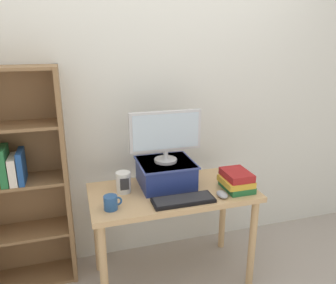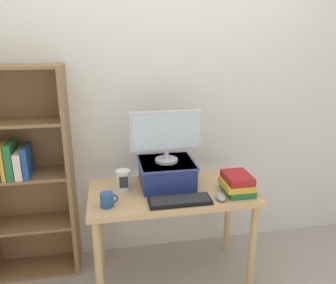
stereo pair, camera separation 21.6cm
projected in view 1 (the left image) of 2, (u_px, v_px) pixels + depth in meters
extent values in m
plane|color=#9E9389|center=(172.00, 276.00, 2.44)|extent=(12.00, 12.00, 0.00)
cube|color=silver|center=(155.00, 93.00, 2.47)|extent=(7.00, 0.08, 2.60)
cube|color=tan|center=(172.00, 192.00, 2.24)|extent=(1.12, 0.56, 0.04)
cylinder|color=tan|center=(104.00, 272.00, 1.99)|extent=(0.05, 0.05, 0.67)
cylinder|color=tan|center=(252.00, 243.00, 2.27)|extent=(0.05, 0.05, 0.67)
cylinder|color=tan|center=(97.00, 231.00, 2.41)|extent=(0.05, 0.05, 0.67)
cylinder|color=tan|center=(223.00, 211.00, 2.69)|extent=(0.05, 0.05, 0.67)
cube|color=olive|center=(66.00, 178.00, 2.27)|extent=(0.03, 0.28, 1.53)
cube|color=olive|center=(22.00, 175.00, 2.31)|extent=(0.63, 0.01, 1.53)
cube|color=olive|center=(33.00, 276.00, 2.42)|extent=(0.57, 0.27, 0.02)
cube|color=olive|center=(27.00, 231.00, 2.30)|extent=(0.57, 0.27, 0.02)
cube|color=olive|center=(19.00, 182.00, 2.19)|extent=(0.57, 0.27, 0.02)
cube|color=olive|center=(11.00, 126.00, 2.07)|extent=(0.57, 0.27, 0.02)
cube|color=olive|center=(3.00, 68.00, 1.97)|extent=(0.57, 0.27, 0.02)
cube|color=#236B38|center=(5.00, 165.00, 2.10)|extent=(0.04, 0.20, 0.25)
cube|color=silver|center=(14.00, 169.00, 2.13)|extent=(0.05, 0.20, 0.18)
cube|color=navy|center=(22.00, 166.00, 2.14)|extent=(0.04, 0.20, 0.22)
cube|color=navy|center=(166.00, 173.00, 2.29)|extent=(0.36, 0.34, 0.18)
cube|color=#334284|center=(166.00, 162.00, 2.26)|extent=(0.38, 0.36, 0.01)
cylinder|color=#B7B7BA|center=(166.00, 160.00, 2.26)|extent=(0.16, 0.16, 0.02)
cylinder|color=#B7B7BA|center=(166.00, 154.00, 2.25)|extent=(0.03, 0.03, 0.06)
cube|color=#B7B7BA|center=(166.00, 131.00, 2.20)|extent=(0.49, 0.04, 0.27)
cube|color=silver|center=(166.00, 132.00, 2.18)|extent=(0.46, 0.00, 0.24)
cube|color=black|center=(183.00, 200.00, 2.07)|extent=(0.40, 0.14, 0.02)
cube|color=#28282B|center=(183.00, 198.00, 2.06)|extent=(0.37, 0.13, 0.00)
ellipsoid|color=#99999E|center=(222.00, 194.00, 2.13)|extent=(0.06, 0.10, 0.04)
cube|color=#236B38|center=(237.00, 186.00, 2.24)|extent=(0.17, 0.22, 0.04)
cube|color=gold|center=(236.00, 181.00, 2.21)|extent=(0.19, 0.21, 0.04)
cube|color=maroon|center=(237.00, 175.00, 2.21)|extent=(0.16, 0.22, 0.05)
cylinder|color=#234C84|center=(111.00, 203.00, 1.97)|extent=(0.08, 0.08, 0.09)
torus|color=#234C84|center=(118.00, 201.00, 1.98)|extent=(0.06, 0.01, 0.06)
cylinder|color=silver|center=(123.00, 182.00, 2.18)|extent=(0.10, 0.10, 0.14)
cube|color=#2D2D30|center=(125.00, 184.00, 2.13)|extent=(0.06, 0.00, 0.08)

